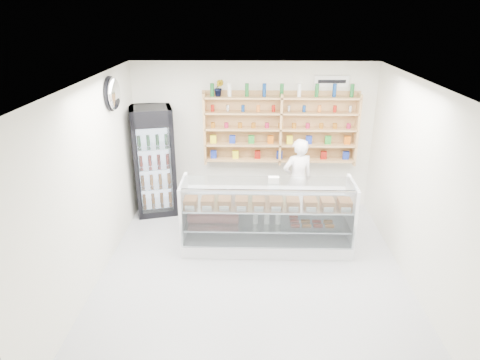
{
  "coord_description": "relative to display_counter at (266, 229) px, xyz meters",
  "views": [
    {
      "loc": [
        -0.05,
        -5.36,
        3.69
      ],
      "look_at": [
        -0.21,
        0.9,
        1.15
      ],
      "focal_mm": 32.0,
      "sensor_mm": 36.0,
      "label": 1
    }
  ],
  "objects": [
    {
      "name": "potted_plant",
      "position": [
        -0.85,
        1.54,
        2.02
      ],
      "size": [
        0.18,
        0.15,
        0.31
      ],
      "primitive_type": "imported",
      "rotation": [
        0.0,
        0.0,
        -0.11
      ],
      "color": "#1E6626",
      "rests_on": "wall_shelving"
    },
    {
      "name": "shop_worker",
      "position": [
        0.59,
        1.07,
        0.44
      ],
      "size": [
        0.65,
        0.52,
        1.55
      ],
      "primitive_type": "imported",
      "rotation": [
        0.0,
        0.0,
        3.44
      ],
      "color": "white",
      "rests_on": "floor"
    },
    {
      "name": "wall_shelving",
      "position": [
        0.28,
        1.54,
        1.26
      ],
      "size": [
        2.84,
        0.28,
        1.33
      ],
      "color": "tan",
      "rests_on": "back_wall"
    },
    {
      "name": "room",
      "position": [
        -0.22,
        -0.8,
        1.07
      ],
      "size": [
        5.0,
        5.0,
        5.0
      ],
      "color": "#AAABAF",
      "rests_on": "ground"
    },
    {
      "name": "display_counter",
      "position": [
        0.0,
        0.0,
        0.0
      ],
      "size": [
        2.71,
        0.81,
        1.18
      ],
      "color": "white",
      "rests_on": "floor"
    },
    {
      "name": "security_mirror",
      "position": [
        -2.39,
        0.4,
        2.12
      ],
      "size": [
        0.15,
        0.5,
        0.5
      ],
      "primitive_type": "ellipsoid",
      "color": "silver",
      "rests_on": "left_wall"
    },
    {
      "name": "wall_sign",
      "position": [
        1.18,
        1.67,
        2.12
      ],
      "size": [
        0.62,
        0.03,
        0.2
      ],
      "primitive_type": "cube",
      "color": "white",
      "rests_on": "back_wall"
    },
    {
      "name": "drinks_cooler",
      "position": [
        -2.07,
        1.33,
        0.69
      ],
      "size": [
        0.9,
        0.88,
        2.04
      ],
      "rotation": [
        0.0,
        0.0,
        0.27
      ],
      "color": "black",
      "rests_on": "floor"
    }
  ]
}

